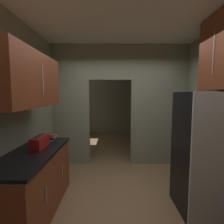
% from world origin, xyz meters
% --- Properties ---
extents(ground, '(20.00, 20.00, 0.00)m').
position_xyz_m(ground, '(0.00, 0.00, 0.00)').
color(ground, '#93704C').
extents(kitchen_overhead_slab, '(3.59, 7.19, 0.06)m').
position_xyz_m(kitchen_overhead_slab, '(0.00, 0.48, 2.86)').
color(kitchen_overhead_slab, silver).
extents(kitchen_partition, '(3.19, 0.12, 2.83)m').
position_xyz_m(kitchen_partition, '(0.06, 1.59, 1.53)').
color(kitchen_partition, gray).
rests_on(kitchen_partition, ground).
extents(adjoining_room_shell, '(3.19, 3.44, 2.83)m').
position_xyz_m(adjoining_room_shell, '(0.00, 3.83, 1.41)').
color(adjoining_room_shell, gray).
rests_on(adjoining_room_shell, ground).
extents(refrigerator, '(0.81, 0.76, 1.72)m').
position_xyz_m(refrigerator, '(1.18, -0.19, 0.86)').
color(refrigerator, black).
rests_on(refrigerator, ground).
extents(lower_cabinet_run, '(0.63, 1.63, 0.89)m').
position_xyz_m(lower_cabinet_run, '(-1.28, -0.26, 0.45)').
color(lower_cabinet_run, brown).
rests_on(lower_cabinet_run, ground).
extents(upper_cabinet_counterside, '(0.36, 1.47, 0.72)m').
position_xyz_m(upper_cabinet_counterside, '(-1.28, -0.26, 1.87)').
color(upper_cabinet_counterside, brown).
extents(boombox, '(0.16, 0.40, 0.20)m').
position_xyz_m(boombox, '(-1.26, -0.07, 0.98)').
color(boombox, maroon).
rests_on(boombox, lower_cabinet_run).
extents(book_stack, '(0.15, 0.18, 0.10)m').
position_xyz_m(book_stack, '(-1.22, 0.37, 0.94)').
color(book_stack, beige).
rests_on(book_stack, lower_cabinet_run).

